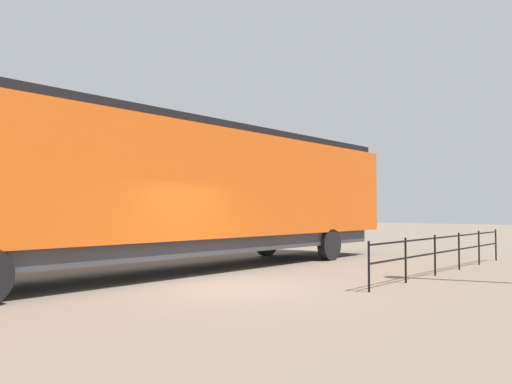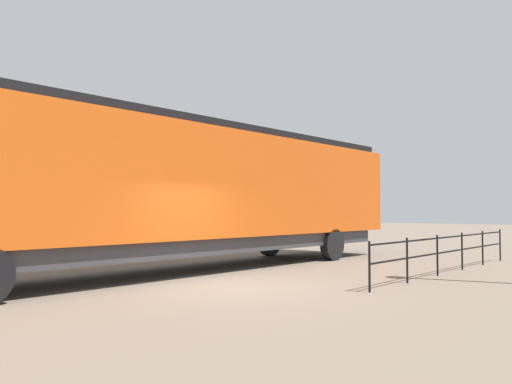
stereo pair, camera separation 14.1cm
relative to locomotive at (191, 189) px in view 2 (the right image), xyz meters
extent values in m
plane|color=#756656|center=(3.22, -1.59, -2.40)|extent=(120.00, 120.00, 0.00)
cube|color=#D15114|center=(0.00, -0.50, 0.12)|extent=(3.18, 18.30, 3.03)
cube|color=black|center=(0.00, 7.56, -0.33)|extent=(3.05, 2.17, 2.12)
cube|color=black|center=(0.00, -0.50, 1.76)|extent=(2.86, 17.57, 0.24)
cube|color=#38383D|center=(0.00, -0.50, -1.62)|extent=(2.86, 16.84, 0.45)
cylinder|color=black|center=(-1.44, 5.35, -1.85)|extent=(0.30, 1.10, 1.10)
cylinder|color=black|center=(1.44, 5.35, -1.85)|extent=(0.30, 1.10, 1.10)
cube|color=black|center=(5.95, 4.42, -1.39)|extent=(0.04, 9.26, 0.04)
cube|color=black|center=(5.95, 4.42, -1.79)|extent=(0.04, 9.26, 0.04)
cylinder|color=black|center=(5.95, -0.21, -1.85)|extent=(0.05, 0.05, 1.10)
cylinder|color=black|center=(5.95, 1.64, -1.85)|extent=(0.05, 0.05, 1.10)
cylinder|color=black|center=(5.95, 3.49, -1.85)|extent=(0.05, 0.05, 1.10)
cylinder|color=black|center=(5.95, 5.34, -1.85)|extent=(0.05, 0.05, 1.10)
cylinder|color=black|center=(5.95, 7.20, -1.85)|extent=(0.05, 0.05, 1.10)
cylinder|color=black|center=(5.95, 9.05, -1.85)|extent=(0.05, 0.05, 1.10)
camera|label=1|loc=(11.37, -10.37, -0.64)|focal=36.55mm
camera|label=2|loc=(11.48, -10.27, -0.64)|focal=36.55mm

